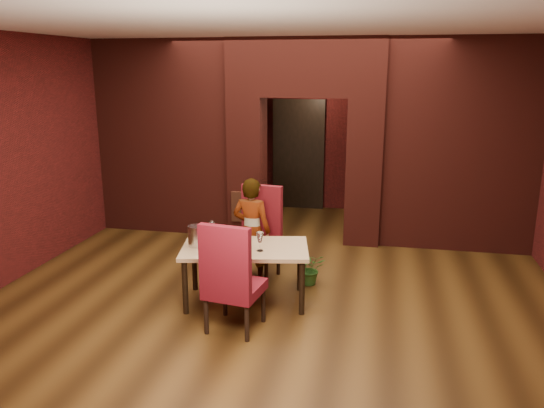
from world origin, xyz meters
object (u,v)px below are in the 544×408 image
at_px(person_seated, 252,231).
at_px(wine_glass_a, 240,238).
at_px(water_bottle, 212,232).
at_px(wine_glass_c, 260,242).
at_px(wine_bucket, 197,236).
at_px(chair_near, 235,275).
at_px(chair_far, 256,234).
at_px(wine_glass_b, 247,238).
at_px(potted_plant, 310,268).
at_px(dining_table, 245,274).

relative_size(person_seated, wine_glass_a, 6.86).
bearing_deg(water_bottle, wine_glass_c, -14.35).
bearing_deg(wine_bucket, chair_near, -43.38).
xyz_separation_m(person_seated, water_bottle, (-0.35, -0.57, 0.14)).
height_order(chair_far, water_bottle, chair_far).
relative_size(chair_near, person_seated, 0.88).
xyz_separation_m(person_seated, wine_glass_a, (0.01, -0.62, 0.10)).
bearing_deg(wine_glass_b, person_seated, 99.40).
distance_m(chair_near, person_seated, 1.31).
xyz_separation_m(wine_glass_b, wine_bucket, (-0.60, -0.06, 0.01)).
distance_m(wine_glass_a, wine_bucket, 0.51).
bearing_deg(wine_glass_b, wine_glass_c, -26.44).
distance_m(chair_near, wine_glass_a, 0.72).
bearing_deg(potted_plant, water_bottle, -150.80).
relative_size(chair_near, wine_glass_c, 5.46).
distance_m(wine_glass_c, potted_plant, 1.10).
height_order(dining_table, wine_glass_b, wine_glass_b).
relative_size(chair_near, wine_bucket, 4.92).
bearing_deg(person_seated, wine_glass_a, 98.12).
xyz_separation_m(wine_glass_a, wine_bucket, (-0.51, -0.09, 0.02)).
relative_size(chair_far, wine_bucket, 4.97).
bearing_deg(potted_plant, wine_glass_b, -133.30).
bearing_deg(potted_plant, dining_table, -135.29).
distance_m(wine_glass_a, potted_plant, 1.17).
xyz_separation_m(wine_glass_b, wine_glass_c, (0.17, -0.09, -0.00)).
bearing_deg(wine_glass_c, dining_table, 154.21).
distance_m(chair_far, wine_glass_b, 0.76).
bearing_deg(wine_bucket, dining_table, 7.84).
relative_size(wine_glass_a, water_bottle, 0.72).
xyz_separation_m(wine_bucket, potted_plant, (1.26, 0.76, -0.60)).
xyz_separation_m(wine_bucket, water_bottle, (0.15, 0.14, 0.02)).
xyz_separation_m(chair_near, potted_plant, (0.63, 1.36, -0.40)).
height_order(wine_glass_b, wine_bucket, wine_bucket).
bearing_deg(person_seated, wine_glass_c, 118.29).
bearing_deg(chair_near, potted_plant, -106.25).
height_order(dining_table, person_seated, person_seated).
distance_m(chair_far, wine_glass_a, 0.73).
distance_m(wine_glass_a, wine_glass_b, 0.10).
distance_m(wine_glass_b, wine_bucket, 0.61).
bearing_deg(dining_table, wine_glass_c, -36.66).
distance_m(dining_table, wine_glass_c, 0.51).
bearing_deg(person_seated, chair_far, -100.59).
xyz_separation_m(wine_glass_b, water_bottle, (-0.46, 0.08, 0.03)).
height_order(chair_far, wine_glass_a, chair_far).
xyz_separation_m(chair_near, wine_glass_a, (-0.13, 0.69, 0.18)).
xyz_separation_m(chair_far, wine_glass_a, (-0.02, -0.71, 0.18)).
height_order(chair_far, wine_glass_b, chair_far).
relative_size(chair_near, wine_glass_a, 6.00).
height_order(wine_glass_b, water_bottle, water_bottle).
bearing_deg(dining_table, wine_glass_b, -33.21).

